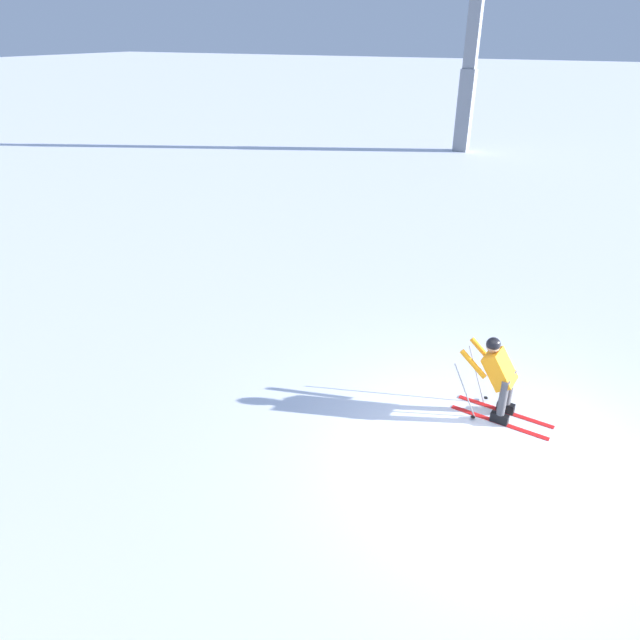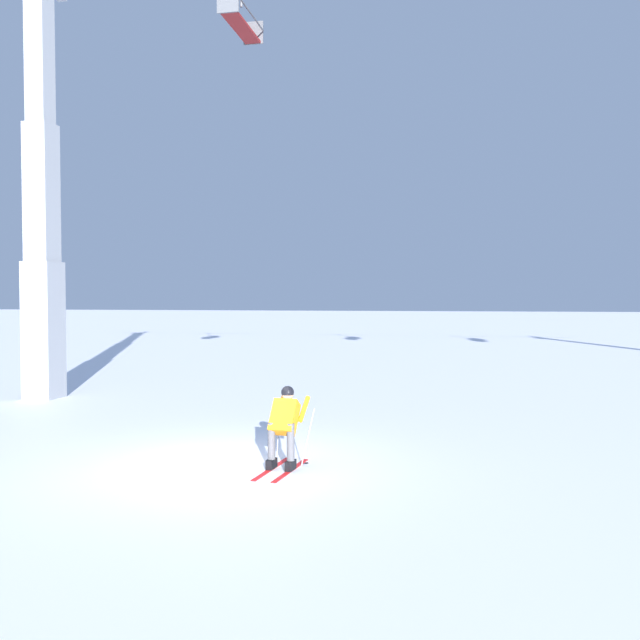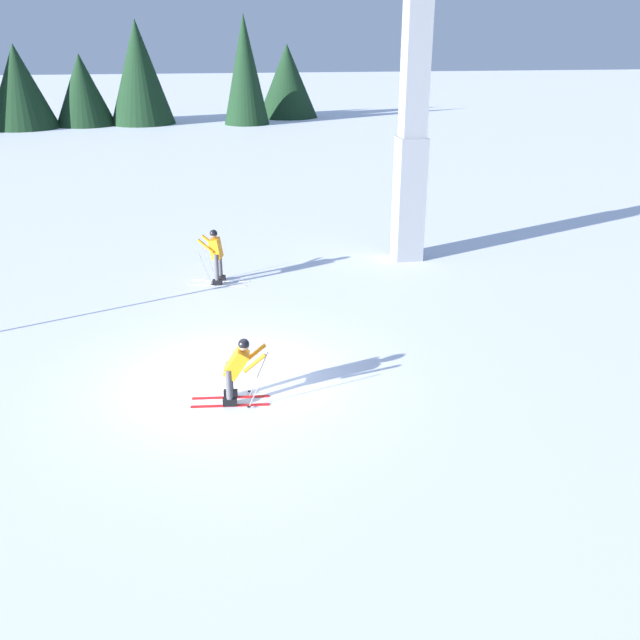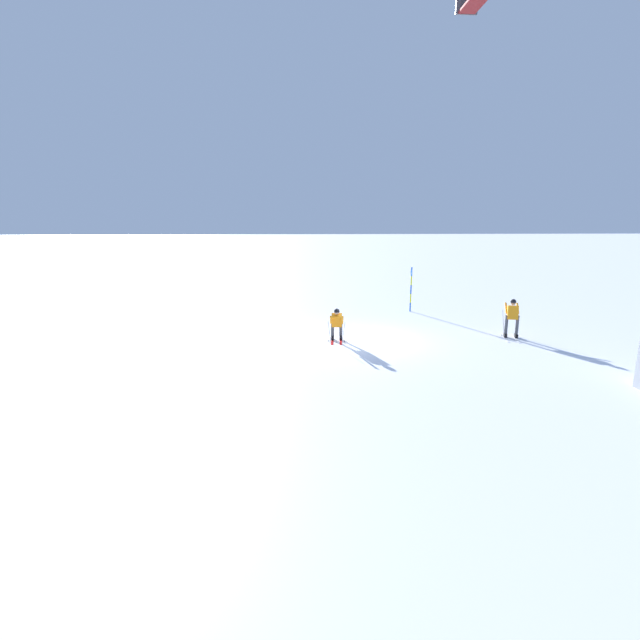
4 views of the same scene
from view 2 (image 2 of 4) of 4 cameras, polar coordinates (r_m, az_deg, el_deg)
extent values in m
plane|color=white|center=(11.82, -8.60, -12.34)|extent=(260.00, 260.00, 0.00)
cube|color=red|center=(11.54, -4.19, -12.64)|extent=(0.26, 1.58, 0.01)
cube|color=black|center=(11.52, -4.19, -12.23)|extent=(0.14, 0.29, 0.16)
cylinder|color=#4C4C51|center=(11.43, -4.19, -10.31)|extent=(0.13, 0.13, 0.63)
cube|color=red|center=(11.42, -2.54, -12.80)|extent=(0.26, 1.58, 0.01)
cube|color=black|center=(11.40, -2.54, -12.38)|extent=(0.14, 0.29, 0.16)
cylinder|color=#4C4C51|center=(11.31, -2.54, -10.44)|extent=(0.13, 0.13, 0.63)
cube|color=orange|center=(11.44, -3.09, -8.34)|extent=(0.48, 0.58, 0.63)
sphere|color=tan|center=(11.52, -2.80, -6.41)|extent=(0.21, 0.21, 0.21)
sphere|color=black|center=(11.52, -2.80, -6.24)|extent=(0.23, 0.23, 0.23)
cylinder|color=orange|center=(11.84, -3.50, -7.54)|extent=(0.14, 0.48, 0.42)
cylinder|color=gray|center=(11.99, -3.65, -10.13)|extent=(0.09, 0.49, 1.07)
cylinder|color=black|center=(11.92, -4.17, -11.95)|extent=(0.07, 0.07, 0.01)
cylinder|color=orange|center=(11.68, -1.38, -7.66)|extent=(0.14, 0.48, 0.42)
cylinder|color=gray|center=(11.80, -1.11, -10.32)|extent=(0.19, 0.47, 1.07)
cylinder|color=black|center=(11.70, -1.18, -12.21)|extent=(0.07, 0.07, 0.01)
cube|color=gray|center=(20.68, -22.70, -0.81)|extent=(0.88, 0.88, 3.94)
cube|color=gray|center=(20.87, -22.85, 10.04)|extent=(0.74, 0.74, 3.94)
cube|color=gray|center=(21.79, -22.99, 20.34)|extent=(0.60, 0.60, 3.94)
cube|color=maroon|center=(19.34, -6.78, 23.69)|extent=(0.45, 2.13, 0.06)
cube|color=maroon|center=(19.50, -7.38, 24.37)|extent=(0.06, 2.13, 0.55)
cylinder|color=#4C4F54|center=(19.37, -5.84, 24.62)|extent=(0.04, 2.02, 0.04)
cube|color=#4C4F54|center=(20.39, -5.75, 23.36)|extent=(0.57, 0.05, 0.63)
cube|color=#4C4F54|center=(18.52, -7.93, 25.63)|extent=(0.57, 0.05, 0.63)
camera|label=1|loc=(15.05, -36.01, 12.02)|focal=31.71mm
camera|label=3|loc=(14.65, 54.90, 16.88)|focal=38.83mm
camera|label=4|loc=(29.03, 9.52, 5.89)|focal=25.65mm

